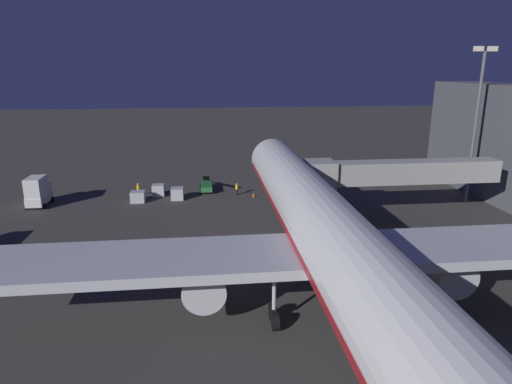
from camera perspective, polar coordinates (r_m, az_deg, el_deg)
The scene contains 13 objects.
ground_plane at distance 43.72m, azimuth 5.28°, elevation -7.45°, with size 320.00×320.00×0.00m, color #383533.
airliner_at_gate at distance 30.84m, azimuth 10.06°, elevation -6.74°, with size 52.02×63.75×17.99m.
jet_bridge at distance 52.75m, azimuth 16.71°, elevation 2.42°, with size 22.67×3.40×7.15m.
apron_floodlight_mast at distance 63.00m, azimuth 26.52°, elevation 8.76°, with size 2.90×0.50×19.64m.
belt_loader at distance 64.03m, azimuth -6.39°, elevation 0.87°, with size 1.96×7.28×3.18m.
catering_truck at distance 63.00m, azimuth -26.26°, elevation 0.08°, with size 2.36×4.54×3.87m.
baggage_container_near_belt at distance 62.72m, azimuth -12.46°, elevation 0.23°, with size 1.61×1.53×1.59m, color #B7BABF.
baggage_container_mid_row at distance 60.47m, azimuth -14.96°, elevation -0.59°, with size 1.80×1.64×1.45m, color #B7BABF.
baggage_container_far_row at distance 60.55m, azimuth -10.09°, elevation -0.20°, with size 1.63×1.75×1.58m, color #B7BABF.
ground_crew_near_nose_gear at distance 61.59m, azimuth -2.48°, elevation 0.45°, with size 0.40×0.40×1.70m.
ground_crew_marshaller_fwd at distance 63.24m, azimuth -14.91°, elevation 0.38°, with size 0.40×0.40×1.81m.
traffic_cone_nose_port at distance 61.52m, azimuth 3.76°, elevation -0.23°, with size 0.36×0.36×0.55m, color orange.
traffic_cone_nose_starboard at distance 60.91m, azimuth -0.32°, elevation -0.36°, with size 0.36×0.36×0.55m, color orange.
Camera 1 is at (8.49, 39.30, 17.17)m, focal length 31.08 mm.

